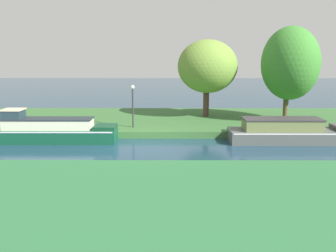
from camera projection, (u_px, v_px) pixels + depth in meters
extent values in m
plane|color=#1D3B4F|center=(145.00, 147.00, 20.18)|extent=(120.00, 120.00, 0.00)
cube|color=#386832|center=(151.00, 121.00, 27.02)|extent=(72.00, 10.00, 0.40)
cube|color=#2D6D3C|center=(125.00, 213.00, 11.29)|extent=(72.00, 10.00, 0.40)
cube|color=#4E5651|center=(291.00, 136.00, 21.25)|extent=(6.82, 1.97, 0.69)
cube|color=silver|center=(291.00, 131.00, 21.20)|extent=(6.68, 2.00, 0.07)
cube|color=olive|center=(282.00, 125.00, 21.14)|extent=(4.20, 1.50, 0.60)
cube|color=#373336|center=(282.00, 119.00, 21.08)|extent=(4.30, 1.58, 0.06)
cube|color=#114931|center=(46.00, 135.00, 21.32)|extent=(7.87, 1.67, 0.74)
cube|color=white|center=(45.00, 129.00, 21.26)|extent=(7.72, 1.70, 0.07)
cube|color=silver|center=(48.00, 124.00, 21.20)|extent=(4.83, 1.27, 0.54)
cube|color=#252E34|center=(48.00, 119.00, 21.14)|extent=(4.93, 1.34, 0.06)
cube|color=#253840|center=(13.00, 115.00, 21.11)|extent=(1.01, 1.07, 0.51)
cube|color=beige|center=(13.00, 110.00, 21.06)|extent=(1.11, 1.14, 0.06)
cube|color=#123E24|center=(105.00, 127.00, 21.21)|extent=(1.18, 1.40, 0.21)
cylinder|color=brown|center=(206.00, 98.00, 27.62)|extent=(0.43, 0.43, 2.58)
ellipsoid|color=olive|center=(208.00, 66.00, 26.62)|extent=(4.17, 4.27, 3.71)
cylinder|color=brown|center=(286.00, 102.00, 25.87)|extent=(0.35, 0.35, 2.53)
ellipsoid|color=#3C822E|center=(290.00, 63.00, 24.96)|extent=(3.70, 4.55, 4.79)
cylinder|color=#333338|center=(133.00, 108.00, 23.29)|extent=(0.10, 0.10, 2.35)
sphere|color=white|center=(133.00, 87.00, 23.05)|extent=(0.24, 0.24, 0.24)
cylinder|color=#4A3A28|center=(1.00, 123.00, 22.71)|extent=(0.17, 0.17, 0.74)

